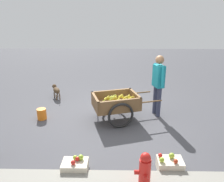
% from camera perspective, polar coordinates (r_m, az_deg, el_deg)
% --- Properties ---
extents(ground_plane, '(24.00, 24.00, 0.00)m').
position_cam_1_polar(ground_plane, '(5.97, -0.59, -6.57)').
color(ground_plane, '#47474C').
extents(fruit_cart, '(1.80, 1.20, 0.72)m').
position_cam_1_polar(fruit_cart, '(5.62, 1.02, -3.35)').
color(fruit_cart, brown).
rests_on(fruit_cart, ground).
extents(vendor_person, '(0.29, 0.59, 1.62)m').
position_cam_1_polar(vendor_person, '(5.85, 11.83, 2.68)').
color(vendor_person, '#333851').
rests_on(vendor_person, ground).
extents(dog, '(0.38, 0.61, 0.40)m').
position_cam_1_polar(dog, '(7.37, -14.14, 0.25)').
color(dog, '#4C3823').
rests_on(dog, ground).
extents(fire_hydrant, '(0.25, 0.25, 0.67)m').
position_cam_1_polar(fire_hydrant, '(3.61, 8.38, -19.95)').
color(fire_hydrant, red).
rests_on(fire_hydrant, ground).
extents(plastic_bucket, '(0.24, 0.24, 0.28)m').
position_cam_1_polar(plastic_bucket, '(6.06, -17.60, -5.65)').
color(plastic_bucket, orange).
rests_on(plastic_bucket, ground).
extents(apple_crate, '(0.44, 0.32, 0.32)m').
position_cam_1_polar(apple_crate, '(4.19, 14.62, -17.84)').
color(apple_crate, beige).
rests_on(apple_crate, ground).
extents(mixed_fruit_crate, '(0.44, 0.32, 0.31)m').
position_cam_1_polar(mixed_fruit_crate, '(4.07, -9.43, -18.66)').
color(mixed_fruit_crate, beige).
rests_on(mixed_fruit_crate, ground).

